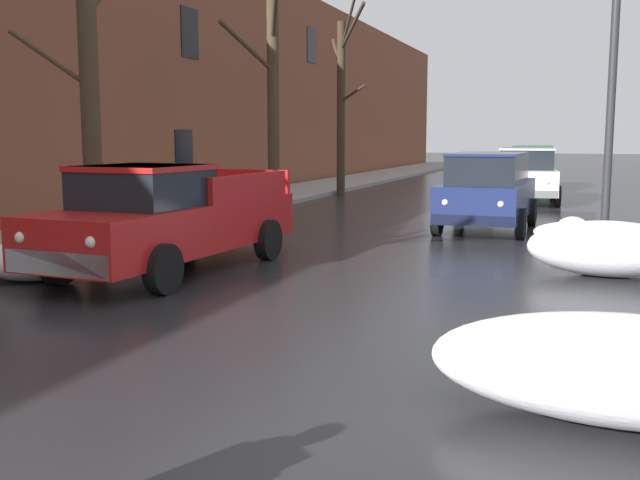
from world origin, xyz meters
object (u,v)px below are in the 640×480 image
bare_tree_mid_block (272,80)px  street_lamp_post (612,82)px  pickup_truck_red_approaching_near_lane (168,218)px  bare_tree_second_along_sidewalk (89,64)px  suv_darkblue_parked_kerbside_close (488,189)px  suv_white_parked_kerbside_mid (525,173)px  bare_tree_far_down_block (342,99)px  fire_hydrant (29,251)px  suv_green_parked_far_down_block (532,165)px

bare_tree_mid_block → street_lamp_post: bare_tree_mid_block is taller
pickup_truck_red_approaching_near_lane → bare_tree_mid_block: bearing=103.6°
pickup_truck_red_approaching_near_lane → bare_tree_second_along_sidewalk: bearing=150.5°
street_lamp_post → bare_tree_mid_block: bearing=144.2°
suv_darkblue_parked_kerbside_close → suv_white_parked_kerbside_mid: size_ratio=0.95×
bare_tree_far_down_block → fire_hydrant: size_ratio=9.91×
suv_white_parked_kerbside_mid → bare_tree_far_down_block: bearing=170.5°
bare_tree_second_along_sidewalk → street_lamp_post: 9.31m
suv_green_parked_far_down_block → street_lamp_post: street_lamp_post is taller
bare_tree_second_along_sidewalk → suv_white_parked_kerbside_mid: size_ratio=1.46×
bare_tree_second_along_sidewalk → suv_darkblue_parked_kerbside_close: 9.21m
bare_tree_second_along_sidewalk → suv_white_parked_kerbside_mid: (6.84, 13.87, -2.53)m
bare_tree_mid_block → fire_hydrant: bearing=-88.3°
bare_tree_mid_block → pickup_truck_red_approaching_near_lane: (2.40, -9.92, -2.93)m
bare_tree_far_down_block → suv_green_parked_far_down_block: (6.56, 5.79, -2.58)m
bare_tree_mid_block → fire_hydrant: (0.32, -10.76, -3.45)m
bare_tree_mid_block → suv_green_parked_far_down_block: size_ratio=1.51×
bare_tree_mid_block → bare_tree_far_down_block: 6.45m
suv_white_parked_kerbside_mid → street_lamp_post: street_lamp_post is taller
bare_tree_far_down_block → pickup_truck_red_approaching_near_lane: bearing=-81.8°
bare_tree_mid_block → fire_hydrant: bare_tree_mid_block is taller
bare_tree_second_along_sidewalk → fire_hydrant: bearing=-81.9°
suv_darkblue_parked_kerbside_close → suv_green_parked_far_down_block: same height
bare_tree_mid_block → street_lamp_post: (9.08, -6.54, -0.69)m
bare_tree_second_along_sidewalk → bare_tree_mid_block: 8.57m
bare_tree_second_along_sidewalk → suv_darkblue_parked_kerbside_close: size_ratio=1.53×
bare_tree_far_down_block → pickup_truck_red_approaching_near_lane: size_ratio=1.27×
suv_green_parked_far_down_block → suv_white_parked_kerbside_mid: bearing=-88.1°
suv_darkblue_parked_kerbside_close → suv_white_parked_kerbside_mid: (0.25, 7.97, 0.00)m
bare_tree_far_down_block → suv_darkblue_parked_kerbside_close: bare_tree_far_down_block is taller
bare_tree_second_along_sidewalk → fire_hydrant: size_ratio=9.56×
suv_white_parked_kerbside_mid → suv_green_parked_far_down_block: size_ratio=0.97×
bare_tree_second_along_sidewalk → street_lamp_post: bearing=12.6°
bare_tree_mid_block → bare_tree_far_down_block: bare_tree_mid_block is taller
bare_tree_second_along_sidewalk → pickup_truck_red_approaching_near_lane: bare_tree_second_along_sidewalk is taller
suv_darkblue_parked_kerbside_close → fire_hydrant: 10.27m
suv_white_parked_kerbside_mid → street_lamp_post: 12.24m
suv_white_parked_kerbside_mid → street_lamp_post: bearing=-79.3°
bare_tree_second_along_sidewalk → street_lamp_post: bare_tree_second_along_sidewalk is taller
suv_white_parked_kerbside_mid → fire_hydrant: 17.35m
bare_tree_far_down_block → suv_white_parked_kerbside_mid: bearing=-9.5°
suv_green_parked_far_down_block → street_lamp_post: 19.06m
pickup_truck_red_approaching_near_lane → fire_hydrant: bearing=-158.1°
suv_green_parked_far_down_block → fire_hydrant: (-6.30, -23.00, -0.63)m
bare_tree_far_down_block → suv_darkblue_parked_kerbside_close: (6.55, -9.11, -2.58)m
bare_tree_mid_block → suv_white_parked_kerbside_mid: 9.11m
bare_tree_mid_block → suv_white_parked_kerbside_mid: (6.85, 5.30, -2.82)m
bare_tree_mid_block → suv_green_parked_far_down_block: bare_tree_mid_block is taller
bare_tree_second_along_sidewalk → suv_green_parked_far_down_block: bearing=72.4°
street_lamp_post → suv_green_parked_far_down_block: bearing=97.5°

